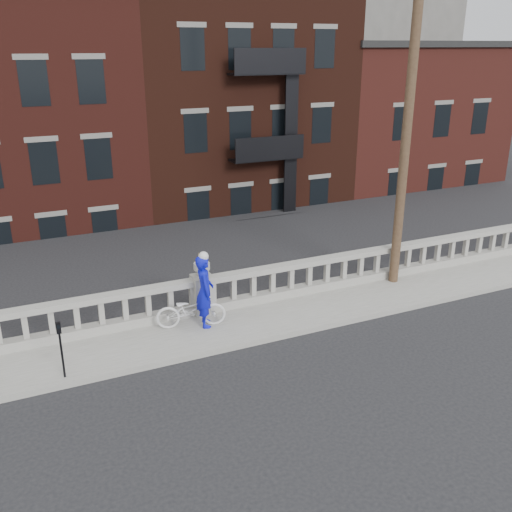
{
  "coord_description": "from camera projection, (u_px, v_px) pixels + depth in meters",
  "views": [
    {
      "loc": [
        -4.61,
        -9.64,
        7.13
      ],
      "look_at": [
        1.27,
        3.2,
        1.88
      ],
      "focal_mm": 40.0,
      "sensor_mm": 36.0,
      "label": 1
    }
  ],
  "objects": [
    {
      "name": "balustrade",
      "position": [
        203.0,
        296.0,
        15.64
      ],
      "size": [
        28.0,
        0.34,
        1.03
      ],
      "color": "gray",
      "rests_on": "sidewalk"
    },
    {
      "name": "ground",
      "position": [
        264.0,
        391.0,
        12.5
      ],
      "size": [
        120.0,
        120.0,
        0.0
      ],
      "primitive_type": "plane",
      "color": "black",
      "rests_on": "ground"
    },
    {
      "name": "parking_meter_c",
      "position": [
        61.0,
        343.0,
        12.45
      ],
      "size": [
        0.1,
        0.09,
        1.36
      ],
      "color": "black",
      "rests_on": "sidewalk"
    },
    {
      "name": "utility_pole",
      "position": [
        408.0,
        116.0,
        16.16
      ],
      "size": [
        1.6,
        0.28,
        10.0
      ],
      "color": "#422D1E",
      "rests_on": "sidewalk"
    },
    {
      "name": "lower_level",
      "position": [
        95.0,
        131.0,
        31.44
      ],
      "size": [
        80.0,
        44.0,
        20.8
      ],
      "color": "#605E59",
      "rests_on": "ground"
    },
    {
      "name": "planter_pedestal",
      "position": [
        203.0,
        290.0,
        15.57
      ],
      "size": [
        0.55,
        0.55,
        1.76
      ],
      "color": "gray",
      "rests_on": "sidewalk"
    },
    {
      "name": "bicycle",
      "position": [
        191.0,
        310.0,
        14.87
      ],
      "size": [
        1.92,
        1.05,
        0.96
      ],
      "primitive_type": "imported",
      "rotation": [
        0.0,
        0.0,
        1.33
      ],
      "color": "silver",
      "rests_on": "sidewalk"
    },
    {
      "name": "cyclist",
      "position": [
        205.0,
        291.0,
        14.79
      ],
      "size": [
        0.61,
        0.79,
        1.95
      ],
      "primitive_type": "imported",
      "rotation": [
        0.0,
        0.0,
        1.36
      ],
      "color": "#0C11BE",
      "rests_on": "sidewalk"
    },
    {
      "name": "sidewalk",
      "position": [
        216.0,
        329.0,
        15.03
      ],
      "size": [
        32.0,
        2.2,
        0.15
      ],
      "primitive_type": "cube",
      "color": "gray",
      "rests_on": "ground"
    }
  ]
}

